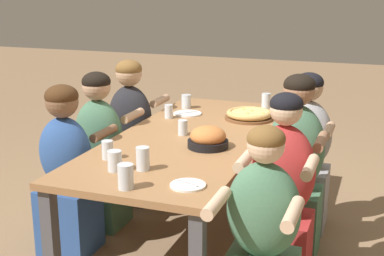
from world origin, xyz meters
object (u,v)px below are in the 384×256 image
diner_near_left (262,246)px  drinking_glass_g (115,162)px  diner_far_center (100,156)px  empty_plate_a (187,114)px  empty_plate_b (188,185)px  diner_near_midleft (282,202)px  drinking_glass_f (186,101)px  pizza_board_main (249,115)px  drinking_glass_b (126,178)px  drinking_glass_a (108,151)px  drinking_glass_d (169,112)px  diner_near_center (295,174)px  diner_far_midright (131,136)px  diner_near_midright (305,158)px  drinking_glass_c (183,129)px  diner_far_midleft (67,176)px  drinking_glass_h (143,160)px  drinking_glass_e (266,102)px  skillet_bowl (208,138)px

diner_near_left → drinking_glass_g: bearing=-7.5°
drinking_glass_g → diner_far_center: 0.98m
empty_plate_a → empty_plate_b: bearing=-159.4°
diner_near_midleft → drinking_glass_f: bearing=-48.6°
diner_near_midleft → pizza_board_main: bearing=-65.4°
drinking_glass_f → diner_far_center: size_ratio=0.10×
drinking_glass_b → empty_plate_a: bearing=9.3°
drinking_glass_a → diner_near_left: size_ratio=0.10×
drinking_glass_d → diner_near_center: 1.11m
diner_far_midright → diner_far_center: 0.50m
diner_near_midright → drinking_glass_c: bearing=31.4°
empty_plate_b → diner_far_midleft: size_ratio=0.16×
drinking_glass_d → empty_plate_a: bearing=-29.9°
diner_near_center → diner_near_left: (-0.93, 0.00, -0.05)m
drinking_glass_h → drinking_glass_a: bearing=69.4°
drinking_glass_g → diner_near_left: diner_near_left is taller
drinking_glass_g → diner_far_center: bearing=35.0°
drinking_glass_g → drinking_glass_c: bearing=-6.7°
diner_near_midleft → drinking_glass_h: bearing=24.3°
drinking_glass_f → diner_near_midleft: 1.56m
drinking_glass_c → drinking_glass_e: (0.97, -0.35, 0.01)m
drinking_glass_b → diner_far_midright: (1.49, 0.72, -0.26)m
drinking_glass_h → diner_near_midleft: 0.83m
drinking_glass_e → diner_near_midleft: 1.46m
drinking_glass_g → diner_far_midright: diner_far_midright is taller
drinking_glass_c → drinking_glass_f: bearing=19.0°
diner_near_center → diner_near_midleft: diner_near_center is taller
drinking_glass_e → drinking_glass_b: bearing=172.2°
drinking_glass_d → drinking_glass_g: 1.19m
diner_far_midleft → diner_near_midleft: diner_near_midleft is taller
diner_far_center → diner_near_midright: size_ratio=1.00×
drinking_glass_g → diner_near_left: bearing=-97.5°
pizza_board_main → diner_near_midleft: 1.10m
drinking_glass_b → diner_near_left: diner_near_left is taller
drinking_glass_g → diner_near_midleft: diner_near_midleft is taller
pizza_board_main → drinking_glass_f: 0.60m
drinking_glass_h → drinking_glass_f: bearing=11.6°
drinking_glass_c → drinking_glass_d: (0.39, 0.27, 0.00)m
drinking_glass_e → pizza_board_main: bearing=174.3°
drinking_glass_c → drinking_glass_d: 0.47m
diner_far_midleft → diner_far_center: (0.43, 0.00, 0.00)m
empty_plate_a → diner_near_center: (-0.53, -0.93, -0.20)m
pizza_board_main → drinking_glass_f: bearing=72.7°
drinking_glass_d → diner_near_midleft: (-0.80, -1.02, -0.26)m
drinking_glass_b → drinking_glass_f: size_ratio=1.14×
drinking_glass_d → diner_near_midleft: diner_near_midleft is taller
diner_near_center → drinking_glass_e: bearing=-66.8°
drinking_glass_c → drinking_glass_e: 1.03m
drinking_glass_f → diner_near_midleft: size_ratio=0.10×
skillet_bowl → drinking_glass_a: 0.63m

